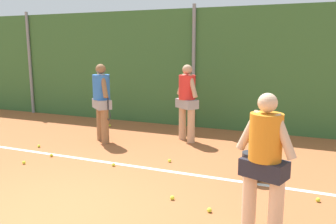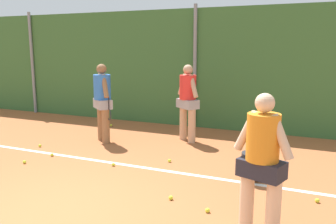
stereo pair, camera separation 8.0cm
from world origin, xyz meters
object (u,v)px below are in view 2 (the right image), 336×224
(player_midcourt, at_px, (103,99))
(tennis_ball_10, at_px, (317,201))
(tennis_ball_0, at_px, (40,146))
(tennis_ball_3, at_px, (208,210))
(tennis_ball_7, at_px, (169,161))
(tennis_ball_12, at_px, (24,162))
(tennis_ball_8, at_px, (111,125))
(player_backcourt_far, at_px, (188,99))
(tennis_ball_2, at_px, (171,198))
(tennis_ball_5, at_px, (113,164))
(player_foreground_near, at_px, (262,159))
(tennis_ball_6, at_px, (52,155))
(ball_hopper, at_px, (252,165))
(tennis_ball_4, at_px, (286,141))

(player_midcourt, distance_m, tennis_ball_10, 5.20)
(tennis_ball_0, bearing_deg, tennis_ball_3, -19.56)
(player_midcourt, distance_m, tennis_ball_7, 2.46)
(tennis_ball_10, distance_m, tennis_ball_12, 5.37)
(tennis_ball_8, bearing_deg, player_backcourt_far, -13.31)
(tennis_ball_2, distance_m, tennis_ball_5, 1.88)
(tennis_ball_3, bearing_deg, player_backcourt_far, 114.20)
(tennis_ball_5, xyz_separation_m, tennis_ball_8, (-1.89, 2.92, 0.00))
(player_midcourt, relative_size, tennis_ball_8, 28.55)
(player_backcourt_far, distance_m, tennis_ball_8, 2.84)
(tennis_ball_0, xyz_separation_m, tennis_ball_10, (5.91, -0.66, 0.00))
(tennis_ball_0, height_order, tennis_ball_12, same)
(player_foreground_near, distance_m, tennis_ball_3, 1.28)
(tennis_ball_7, bearing_deg, tennis_ball_0, -176.83)
(tennis_ball_5, bearing_deg, tennis_ball_2, -30.88)
(tennis_ball_3, xyz_separation_m, tennis_ball_10, (1.41, 0.94, 0.00))
(player_midcourt, relative_size, tennis_ball_6, 28.55)
(tennis_ball_7, xyz_separation_m, tennis_ball_8, (-2.81, 2.29, 0.00))
(player_midcourt, xyz_separation_m, tennis_ball_7, (2.08, -0.82, -1.02))
(player_midcourt, height_order, ball_hopper, player_midcourt)
(tennis_ball_7, relative_size, tennis_ball_8, 1.00)
(player_midcourt, height_order, tennis_ball_10, player_midcourt)
(player_foreground_near, bearing_deg, player_backcourt_far, 139.80)
(player_foreground_near, distance_m, tennis_ball_10, 1.77)
(ball_hopper, relative_size, tennis_ball_2, 7.78)
(tennis_ball_12, bearing_deg, ball_hopper, 11.24)
(tennis_ball_2, bearing_deg, player_foreground_near, -22.34)
(player_foreground_near, xyz_separation_m, player_backcourt_far, (-2.31, 3.85, 0.05))
(ball_hopper, distance_m, tennis_ball_4, 2.88)
(tennis_ball_6, height_order, tennis_ball_7, same)
(tennis_ball_6, bearing_deg, player_backcourt_far, 46.04)
(tennis_ball_4, relative_size, tennis_ball_6, 1.00)
(player_backcourt_far, distance_m, tennis_ball_10, 4.02)
(tennis_ball_0, height_order, tennis_ball_6, same)
(tennis_ball_2, distance_m, tennis_ball_6, 3.28)
(ball_hopper, xyz_separation_m, tennis_ball_0, (-4.86, 0.17, -0.26))
(tennis_ball_10, xyz_separation_m, tennis_ball_12, (-5.36, -0.36, 0.00))
(tennis_ball_3, relative_size, tennis_ball_4, 1.00)
(player_backcourt_far, height_order, tennis_ball_10, player_backcourt_far)
(player_backcourt_far, height_order, tennis_ball_0, player_backcourt_far)
(tennis_ball_7, bearing_deg, player_backcourt_far, 97.74)
(player_backcourt_far, bearing_deg, tennis_ball_5, -71.57)
(tennis_ball_12, bearing_deg, tennis_ball_8, 93.06)
(tennis_ball_2, bearing_deg, tennis_ball_3, -15.73)
(tennis_ball_6, xyz_separation_m, tennis_ball_10, (5.18, -0.22, 0.00))
(tennis_ball_2, height_order, tennis_ball_6, same)
(player_foreground_near, distance_m, tennis_ball_4, 4.77)
(player_foreground_near, bearing_deg, tennis_ball_3, 171.41)
(tennis_ball_2, relative_size, tennis_ball_12, 1.00)
(tennis_ball_2, bearing_deg, tennis_ball_12, 173.13)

